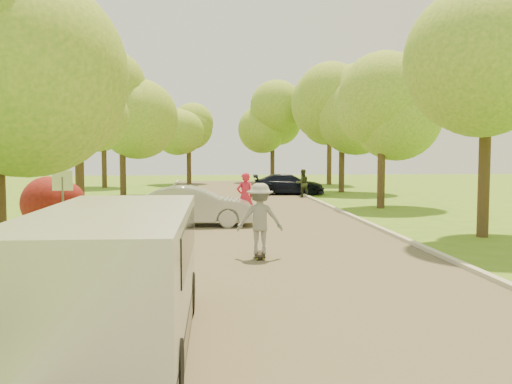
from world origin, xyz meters
name	(u,v)px	position (x,y,z in m)	size (l,w,h in m)	color
ground	(295,277)	(0.00, 0.00, 0.00)	(100.00, 100.00, 0.00)	#47741B
road	(258,227)	(0.00, 8.00, 0.01)	(8.00, 60.00, 0.01)	#4C4438
curb_left	(143,227)	(-4.05, 8.00, 0.06)	(0.18, 60.00, 0.12)	#B2AD9E
curb_right	(369,224)	(4.05, 8.00, 0.06)	(0.18, 60.00, 0.12)	#B2AD9E
street_sign	(63,193)	(-5.80, 4.00, 1.56)	(0.55, 0.06, 2.17)	#59595E
red_shrub	(58,205)	(-6.30, 5.50, 1.10)	(1.70, 1.70, 1.95)	#382619
tree_l_mida	(2,37)	(-6.30, 1.00, 5.17)	(4.71, 4.60, 7.39)	#382619
tree_l_midb	(83,105)	(-6.81, 12.00, 4.59)	(4.30, 4.20, 6.62)	#382619
tree_l_far	(125,103)	(-6.39, 22.00, 5.47)	(4.92, 4.80, 7.79)	#382619
tree_r_mida	(494,59)	(7.02, 5.00, 5.54)	(5.13, 5.00, 7.95)	#382619
tree_r_midb	(386,104)	(6.60, 14.00, 4.88)	(4.51, 4.40, 7.01)	#382619
tree_r_far	(346,101)	(7.23, 24.00, 5.83)	(5.33, 5.20, 8.34)	#382619
tree_bg_a	(106,114)	(-8.78, 30.00, 5.31)	(5.12, 5.00, 7.72)	#382619
tree_bg_b	(332,114)	(8.22, 32.00, 5.54)	(5.12, 5.00, 7.95)	#382619
tree_bg_c	(191,121)	(-2.79, 34.00, 5.02)	(4.92, 4.80, 7.33)	#382619
tree_bg_d	(275,119)	(4.22, 36.00, 5.31)	(5.12, 5.00, 7.72)	#382619
minivan	(114,276)	(-3.20, -4.20, 1.02)	(2.16, 5.23, 1.93)	silver
silver_sedan	(193,206)	(-2.30, 8.50, 0.72)	(1.52, 4.35, 1.43)	#A7A7AC
dark_sedan	(289,184)	(3.30, 22.37, 0.63)	(1.77, 4.35, 1.26)	black
longboard	(260,254)	(-0.54, 2.16, 0.10)	(0.33, 0.94, 0.11)	black
skateboarder	(260,219)	(-0.54, 2.16, 1.01)	(1.16, 0.66, 1.79)	gray
person_striped	(245,197)	(-0.33, 9.93, 0.93)	(0.68, 0.45, 1.86)	red
person_olive	(302,183)	(3.80, 20.37, 0.81)	(0.79, 0.61, 1.62)	#292F1C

